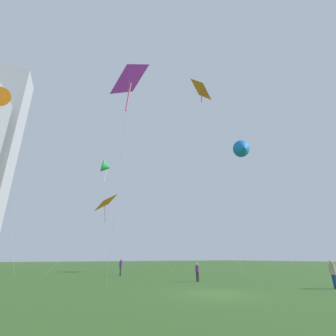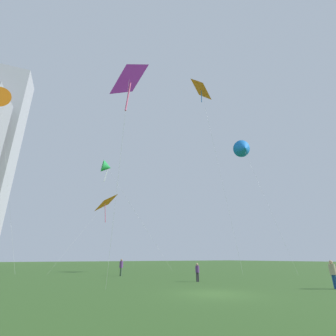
{
  "view_description": "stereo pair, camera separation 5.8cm",
  "coord_description": "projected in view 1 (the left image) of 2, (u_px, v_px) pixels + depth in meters",
  "views": [
    {
      "loc": [
        -10.79,
        -12.18,
        2.02
      ],
      "look_at": [
        1.8,
        8.23,
        10.9
      ],
      "focal_mm": 25.92,
      "sensor_mm": 36.0,
      "label": 1
    },
    {
      "loc": [
        -10.74,
        -12.21,
        2.02
      ],
      "look_at": [
        1.8,
        8.23,
        10.9
      ],
      "focal_mm": 25.92,
      "sensor_mm": 36.0,
      "label": 2
    }
  ],
  "objects": [
    {
      "name": "ground",
      "position": [
        215.0,
        294.0,
        14.33
      ],
      "size": [
        280.0,
        280.0,
        0.0
      ],
      "primitive_type": "plane",
      "color": "#335623"
    },
    {
      "name": "person_standing_1",
      "position": [
        333.0,
        272.0,
        16.96
      ],
      "size": [
        0.41,
        0.41,
        1.84
      ],
      "rotation": [
        0.0,
        0.0,
        1.13
      ],
      "color": "#1E478C",
      "rests_on": "ground"
    },
    {
      "name": "person_standing_2",
      "position": [
        121.0,
        266.0,
        28.75
      ],
      "size": [
        0.41,
        0.41,
        1.86
      ],
      "rotation": [
        0.0,
        0.0,
        4.75
      ],
      "color": "#3F593F",
      "rests_on": "ground"
    },
    {
      "name": "person_standing_3",
      "position": [
        197.0,
        271.0,
        21.89
      ],
      "size": [
        0.34,
        0.34,
        1.54
      ],
      "rotation": [
        0.0,
        0.0,
        6.24
      ],
      "color": "#2D2D33",
      "rests_on": "ground"
    },
    {
      "name": "kite_flying_0",
      "position": [
        129.0,
        80.0,
        16.56
      ],
      "size": [
        2.6,
        6.23,
        14.45
      ],
      "color": "silver",
      "rests_on": "ground"
    },
    {
      "name": "kite_flying_1",
      "position": [
        106.0,
        167.0,
        43.57
      ],
      "size": [
        11.77,
        6.35,
        18.56
      ],
      "color": "silver",
      "rests_on": "ground"
    },
    {
      "name": "kite_flying_3",
      "position": [
        1.0,
        100.0,
        34.2
      ],
      "size": [
        7.83,
        3.8,
        24.51
      ],
      "color": "silver",
      "rests_on": "ground"
    },
    {
      "name": "kite_flying_4",
      "position": [
        201.0,
        90.0,
        37.13
      ],
      "size": [
        6.36,
        2.84,
        27.68
      ],
      "color": "silver",
      "rests_on": "ground"
    },
    {
      "name": "kite_flying_5",
      "position": [
        106.0,
        203.0,
        39.78
      ],
      "size": [
        8.96,
        3.22,
        11.64
      ],
      "color": "silver",
      "rests_on": "ground"
    },
    {
      "name": "kite_flying_6",
      "position": [
        243.0,
        148.0,
        41.93
      ],
      "size": [
        4.13,
        8.44,
        21.55
      ],
      "color": "silver",
      "rests_on": "ground"
    }
  ]
}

